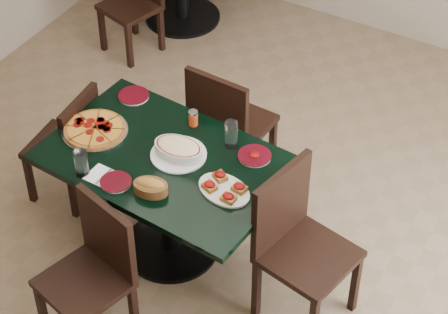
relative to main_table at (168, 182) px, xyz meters
The scene contains 17 objects.
floor 0.65m from the main_table, 34.96° to the left, with size 5.50×5.50×0.00m, color brown.
main_table is the anchor object (origin of this frame).
chair_far 0.69m from the main_table, 89.98° to the left, with size 0.46×0.46×0.94m.
chair_near 0.70m from the main_table, 91.81° to the right, with size 0.52×0.52×0.90m.
chair_right 0.84m from the main_table, ahead, with size 0.54×0.54×0.98m.
chair_left 0.80m from the main_table, behind, with size 0.42×0.42×0.83m.
pepperoni_pizza 0.53m from the main_table, behind, with size 0.39×0.39×0.04m.
lasagna_casserole 0.24m from the main_table, 50.65° to the left, with size 0.32×0.32×0.09m.
bread_basket 0.36m from the main_table, 74.29° to the right, with size 0.22×0.18×0.09m.
bruschetta_platter 0.47m from the main_table, ahead, with size 0.37×0.29×0.05m.
side_plate_near 0.38m from the main_table, 112.82° to the right, with size 0.18×0.18×0.02m.
side_plate_far_r 0.54m from the main_table, 31.56° to the left, with size 0.19×0.19×0.03m.
side_plate_far_l 0.64m from the main_table, 141.86° to the left, with size 0.19×0.19×0.02m.
napkin_setting 0.42m from the main_table, 127.65° to the right, with size 0.15×0.15×0.01m.
water_glass_a 0.47m from the main_table, 47.35° to the left, with size 0.08×0.08×0.17m, color white.
water_glass_b 0.54m from the main_table, 134.21° to the right, with size 0.08×0.08×0.16m, color white.
pepper_shaker 0.41m from the main_table, 94.17° to the left, with size 0.06×0.06×0.10m.
Camera 1 is at (1.87, -3.19, 4.06)m, focal length 70.00 mm.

